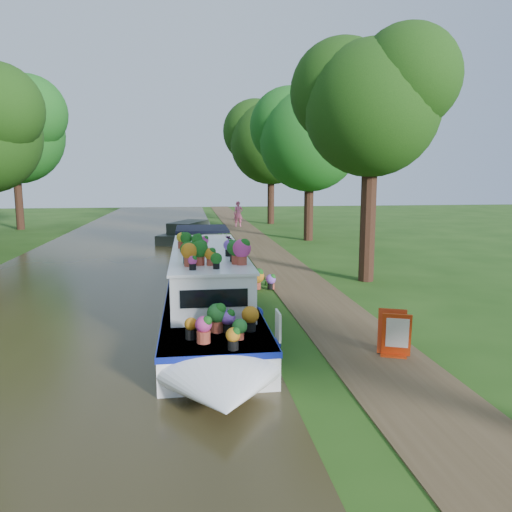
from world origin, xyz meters
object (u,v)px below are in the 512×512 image
at_px(plant_boat, 208,287).
at_px(sandwich_board, 394,335).
at_px(pedestrian_pink, 238,214).
at_px(second_boat, 189,233).

height_order(plant_boat, sandwich_board, plant_boat).
bearing_deg(sandwich_board, plant_boat, 158.43).
height_order(plant_boat, pedestrian_pink, plant_boat).
xyz_separation_m(plant_boat, pedestrian_pink, (3.33, 24.81, 0.15)).
xyz_separation_m(plant_boat, second_boat, (-0.50, 16.41, -0.36)).
xyz_separation_m(plant_boat, sandwich_board, (3.87, -3.66, -0.38)).
bearing_deg(sandwich_board, pedestrian_pink, 112.97).
bearing_deg(pedestrian_pink, second_boat, -115.14).
height_order(plant_boat, second_boat, plant_boat).
distance_m(plant_boat, second_boat, 16.42).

